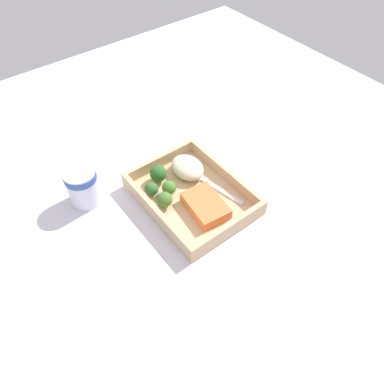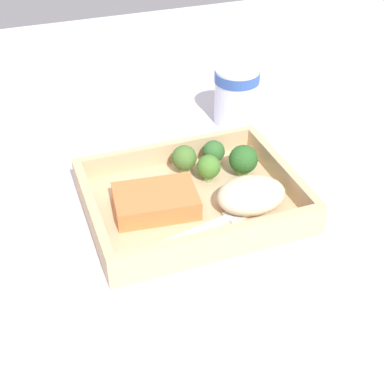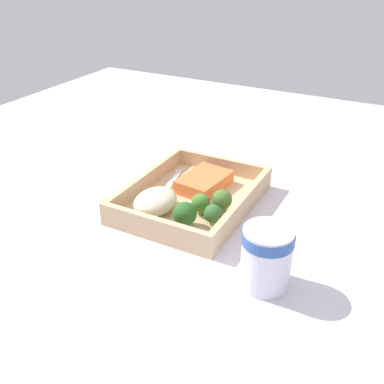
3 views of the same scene
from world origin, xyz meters
The scene contains 12 objects.
ground_plane centered at (0.00, 0.00, -1.00)cm, with size 160.00×160.00×2.00cm, color silver.
takeout_tray centered at (0.00, 0.00, 0.60)cm, with size 27.80×21.69×1.20cm, color tan.
tray_rim centered at (0.00, 0.00, 2.80)cm, with size 27.80×21.69×3.20cm.
salmon_fillet centered at (-5.03, 0.29, 2.52)cm, with size 10.69×7.39×2.65cm, color orange.
mashed_potatoes centered at (6.82, -3.84, 3.12)cm, with size 9.28×7.21×3.85cm, color beige.
broccoli_floret_1 centered at (6.07, 7.30, 3.29)cm, with size 3.26×3.26×3.80cm.
broccoli_floret_2 centered at (8.97, 3.37, 3.68)cm, with size 4.12×4.12×4.62cm.
broccoli_floret_3 centered at (3.87, 3.80, 3.35)cm, with size 3.37×3.37×3.92cm.
broccoli_floret_4 centered at (1.34, 6.82, 3.54)cm, with size 3.60×3.60×4.23cm.
fork centered at (-0.55, -6.00, 1.42)cm, with size 15.79×4.93×0.44cm.
paper_cup centered at (15.21, 19.99, 5.28)cm, with size 7.40×7.40×9.44cm.
receipt_slip centered at (4.52, -20.26, 0.12)cm, with size 9.46×11.80×0.24cm, color white.
Camera 1 is at (-46.17, 35.58, 68.22)cm, focal length 35.00 mm.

